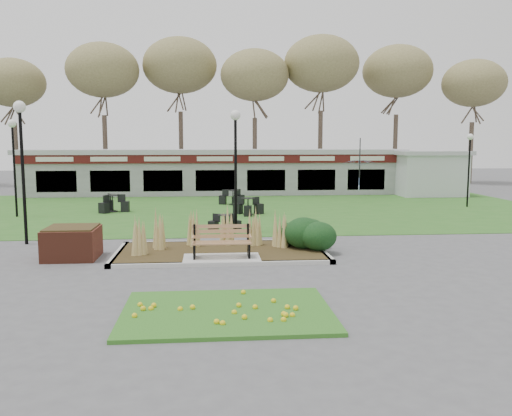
{
  "coord_description": "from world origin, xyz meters",
  "views": [
    {
      "loc": [
        -0.32,
        -15.16,
        3.47
      ],
      "look_at": [
        1.15,
        2.0,
        1.32
      ],
      "focal_mm": 38.0,
      "sensor_mm": 36.0,
      "label": 1
    }
  ],
  "objects": [
    {
      "name": "service_hut",
      "position": [
        13.5,
        18.0,
        1.45
      ],
      "size": [
        4.4,
        3.4,
        2.83
      ],
      "color": "silver",
      "rests_on": "ground"
    },
    {
      "name": "lamp_post_far_right",
      "position": [
        13.11,
        11.96,
        2.78
      ],
      "size": [
        0.32,
        0.32,
        3.82
      ],
      "color": "black",
      "rests_on": "ground"
    },
    {
      "name": "bistro_set_c",
      "position": [
        0.23,
        5.0,
        0.25
      ],
      "size": [
        1.29,
        1.12,
        0.68
      ],
      "color": "black",
      "rests_on": "ground"
    },
    {
      "name": "bistro_set_a",
      "position": [
        1.46,
        9.93,
        0.28
      ],
      "size": [
        1.47,
        1.35,
        0.78
      ],
      "color": "black",
      "rests_on": "ground"
    },
    {
      "name": "brick_planter",
      "position": [
        -4.4,
        1.0,
        0.48
      ],
      "size": [
        1.5,
        1.5,
        0.95
      ],
      "color": "brown",
      "rests_on": "ground"
    },
    {
      "name": "lamp_post_far_left",
      "position": [
        -9.12,
        10.16,
        3.21
      ],
      "size": [
        0.37,
        0.37,
        4.41
      ],
      "color": "black",
      "rests_on": "ground"
    },
    {
      "name": "planting_bed",
      "position": [
        1.27,
        1.35,
        0.37
      ],
      "size": [
        6.75,
        3.4,
        1.27
      ],
      "color": "#382A16",
      "rests_on": "ground"
    },
    {
      "name": "patio_umbrella",
      "position": [
        8.0,
        14.4,
        1.58
      ],
      "size": [
        2.16,
        2.2,
        2.5
      ],
      "color": "black",
      "rests_on": "ground"
    },
    {
      "name": "car_black",
      "position": [
        -8.0,
        27.0,
        0.79
      ],
      "size": [
        5.03,
        2.45,
        1.59
      ],
      "primitive_type": "imported",
      "rotation": [
        0.0,
        0.0,
        1.41
      ],
      "color": "black",
      "rests_on": "ground"
    },
    {
      "name": "lawn",
      "position": [
        0.0,
        12.0,
        0.01
      ],
      "size": [
        34.0,
        16.0,
        0.02
      ],
      "primitive_type": "cube",
      "color": "#2C641F",
      "rests_on": "ground"
    },
    {
      "name": "lamp_post_near_right",
      "position": [
        0.64,
        5.0,
        3.34
      ],
      "size": [
        0.38,
        0.38,
        4.59
      ],
      "color": "black",
      "rests_on": "ground"
    },
    {
      "name": "bistro_set_d",
      "position": [
        0.92,
        14.01,
        0.28
      ],
      "size": [
        1.44,
        1.42,
        0.79
      ],
      "color": "black",
      "rests_on": "ground"
    },
    {
      "name": "bistro_set_b",
      "position": [
        -5.05,
        11.48,
        0.3
      ],
      "size": [
        1.38,
        1.56,
        0.83
      ],
      "color": "black",
      "rests_on": "ground"
    },
    {
      "name": "ground",
      "position": [
        0.0,
        0.0,
        0.0
      ],
      "size": [
        100.0,
        100.0,
        0.0
      ],
      "primitive_type": "plane",
      "color": "#515154",
      "rests_on": "ground"
    },
    {
      "name": "flower_bed",
      "position": [
        0.0,
        -4.6,
        0.07
      ],
      "size": [
        4.2,
        3.0,
        0.16
      ],
      "color": "#27641C",
      "rests_on": "ground"
    },
    {
      "name": "tree_backdrop",
      "position": [
        0.0,
        28.0,
        8.36
      ],
      "size": [
        47.24,
        5.24,
        10.36
      ],
      "color": "#47382B",
      "rests_on": "ground"
    },
    {
      "name": "park_bench",
      "position": [
        0.0,
        0.25,
        0.59
      ],
      "size": [
        1.7,
        0.66,
        0.93
      ],
      "color": "#A16A49",
      "rests_on": "ground"
    },
    {
      "name": "lamp_post_mid_left",
      "position": [
        -6.5,
        3.38,
        3.47
      ],
      "size": [
        0.4,
        0.4,
        4.76
      ],
      "color": "black",
      "rests_on": "ground"
    },
    {
      "name": "food_pavilion",
      "position": [
        0.0,
        19.96,
        1.48
      ],
      "size": [
        24.6,
        3.4,
        2.9
      ],
      "color": "gray",
      "rests_on": "ground"
    }
  ]
}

